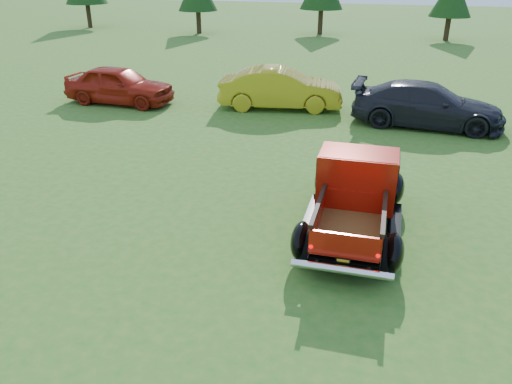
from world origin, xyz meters
name	(u,v)px	position (x,y,z in m)	size (l,w,h in m)	color
ground	(247,243)	(0.00, 0.00, 0.00)	(120.00, 120.00, 0.00)	#2C631C
pickup_truck	(356,191)	(2.00, 1.37, 0.78)	(2.11, 4.47, 1.65)	black
show_car_red	(119,85)	(-7.77, 9.08, 0.73)	(1.72, 4.28, 1.46)	#9D1D0E
show_car_yellow	(281,88)	(-1.50, 9.99, 0.76)	(1.61, 4.61, 1.52)	#B69F18
show_car_grey	(427,105)	(3.78, 9.09, 0.73)	(2.04, 5.01, 1.45)	black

